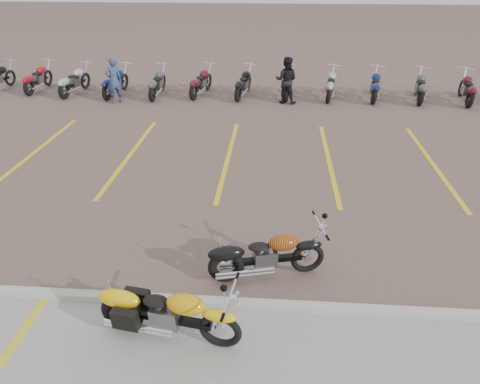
% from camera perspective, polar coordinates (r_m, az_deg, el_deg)
% --- Properties ---
extents(ground, '(100.00, 100.00, 0.00)m').
position_cam_1_polar(ground, '(9.15, -4.00, -5.40)').
color(ground, brown).
rests_on(ground, ground).
extents(curb, '(60.00, 0.18, 0.12)m').
position_cam_1_polar(curb, '(7.52, -6.20, -13.13)').
color(curb, '#ADAAA3').
rests_on(curb, ground).
extents(parking_stripes, '(38.00, 5.50, 0.01)m').
position_cam_1_polar(parking_stripes, '(12.69, -1.46, 4.26)').
color(parking_stripes, gold).
rests_on(parking_stripes, ground).
extents(yellow_cruiser, '(2.08, 0.49, 0.86)m').
position_cam_1_polar(yellow_cruiser, '(6.80, -8.93, -14.40)').
color(yellow_cruiser, black).
rests_on(yellow_cruiser, ground).
extents(flame_cruiser, '(1.95, 0.62, 0.82)m').
position_cam_1_polar(flame_cruiser, '(7.85, 2.95, -7.90)').
color(flame_cruiser, black).
rests_on(flame_cruiser, ground).
extents(person_a, '(0.71, 0.67, 1.64)m').
position_cam_1_polar(person_a, '(18.09, -15.12, 13.00)').
color(person_a, navy).
rests_on(person_a, ground).
extents(person_b, '(0.93, 0.79, 1.68)m').
position_cam_1_polar(person_b, '(17.52, 5.66, 13.40)').
color(person_b, black).
rests_on(person_b, ground).
extents(bg_bike_row, '(22.30, 2.06, 1.10)m').
position_cam_1_polar(bg_bike_row, '(18.34, 2.98, 13.18)').
color(bg_bike_row, black).
rests_on(bg_bike_row, ground).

